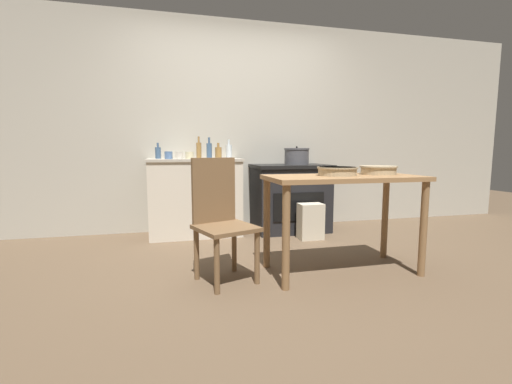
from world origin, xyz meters
The scene contains 18 objects.
ground_plane centered at (0.00, 0.00, 0.00)m, with size 14.00×14.00×0.00m, color brown.
wall_back centered at (0.00, 1.58, 1.27)m, with size 8.00×0.07×2.55m.
counter_cabinet centered at (-0.53, 1.28, 0.44)m, with size 1.05×0.56×0.88m.
stove centered at (0.61, 1.24, 0.41)m, with size 0.91×0.65×0.81m.
work_table centered at (0.52, -0.25, 0.66)m, with size 1.21×0.59×0.78m.
chair centered at (-0.44, -0.16, 0.48)m, with size 0.51×0.51×0.92m.
flour_sack centered at (0.69, 0.78, 0.20)m, with size 0.26×0.18×0.40m, color beige.
stock_pot centered at (0.70, 1.26, 0.91)m, with size 0.31×0.31×0.22m.
mixing_bowl_large centered at (0.48, -0.22, 0.82)m, with size 0.32×0.32×0.07m.
mixing_bowl_small centered at (0.87, -0.18, 0.82)m, with size 0.30×0.30×0.07m.
bottle_far_left centered at (-0.94, 1.41, 0.95)m, with size 0.07×0.07×0.18m.
bottle_left centered at (-0.13, 1.35, 0.97)m, with size 0.07×0.07×0.22m.
bottle_mid_left centered at (-0.36, 1.31, 0.98)m, with size 0.06×0.06×0.24m.
bottle_center_left centered at (-0.25, 1.33, 0.95)m, with size 0.08×0.08×0.18m.
bottle_center centered at (-0.47, 1.43, 0.98)m, with size 0.06×0.06×0.26m.
cup_center_right centered at (-0.82, 1.19, 0.93)m, with size 0.08×0.08×0.08m, color #4C6B99.
cup_mid_right centered at (-0.59, 1.22, 0.92)m, with size 0.09×0.09×0.08m, color beige.
cup_right centered at (-0.71, 1.08, 0.92)m, with size 0.07×0.07×0.08m, color silver.
Camera 1 is at (-0.80, -2.69, 0.97)m, focal length 24.00 mm.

